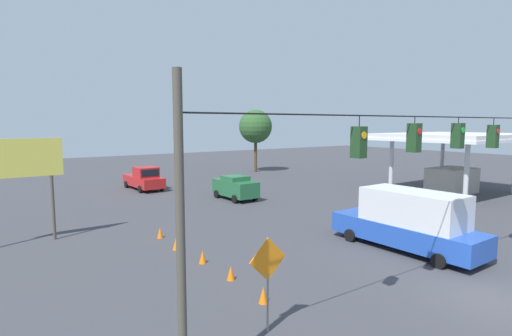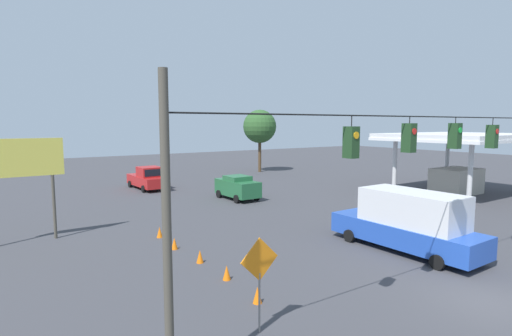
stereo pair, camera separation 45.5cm
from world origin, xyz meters
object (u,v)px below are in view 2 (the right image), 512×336
traffic_cone_fifth (160,232)px  roadside_billboard (22,166)px  traffic_cone_third (200,256)px  traffic_cone_second (227,273)px  box_truck_blue_crossing_near (408,222)px  traffic_cone_fourth (174,243)px  traffic_cone_nearest (257,295)px  pickup_truck_red_withflow_deep (148,179)px  tree_horizon_left (260,127)px  gas_station (458,150)px  sedan_green_oncoming_deep (237,187)px  work_zone_sign (259,267)px  overhead_signal_span (453,164)px

traffic_cone_fifth → roadside_billboard: (5.97, -2.95, 3.64)m
traffic_cone_third → traffic_cone_second: bearing=90.7°
traffic_cone_second → box_truck_blue_crossing_near: bearing=169.2°
traffic_cone_fourth → traffic_cone_fifth: 2.35m
traffic_cone_third → traffic_cone_fourth: bearing=-85.5°
traffic_cone_nearest → roadside_billboard: bearing=-64.4°
pickup_truck_red_withflow_deep → traffic_cone_second: (4.68, 22.96, -0.69)m
pickup_truck_red_withflow_deep → tree_horizon_left: bearing=-162.3°
traffic_cone_fifth → gas_station: (-26.24, 1.40, 3.52)m
pickup_truck_red_withflow_deep → traffic_cone_third: size_ratio=9.49×
sedan_green_oncoming_deep → work_zone_sign: (10.20, 18.02, 1.00)m
traffic_cone_third → roadside_billboard: roadside_billboard is taller
pickup_truck_red_withflow_deep → traffic_cone_third: 21.19m
traffic_cone_nearest → tree_horizon_left: 37.40m
traffic_cone_nearest → tree_horizon_left: size_ratio=0.07×
traffic_cone_second → traffic_cone_third: (0.03, -2.31, 0.00)m
sedan_green_oncoming_deep → tree_horizon_left: 18.97m
traffic_cone_nearest → work_zone_sign: 2.55m
overhead_signal_span → traffic_cone_nearest: size_ratio=37.99×
gas_station → pickup_truck_red_withflow_deep: bearing=-38.9°
traffic_cone_second → traffic_cone_third: bearing=-89.3°
gas_station → work_zone_sign: gas_station is taller
traffic_cone_nearest → traffic_cone_second: bearing=-93.6°
traffic_cone_fourth → tree_horizon_left: bearing=-132.0°
pickup_truck_red_withflow_deep → traffic_cone_fifth: size_ratio=9.49×
sedan_green_oncoming_deep → traffic_cone_third: size_ratio=7.29×
box_truck_blue_crossing_near → work_zone_sign: box_truck_blue_crossing_near is taller
traffic_cone_nearest → traffic_cone_fourth: 7.07m
traffic_cone_second → work_zone_sign: (1.17, 3.96, 1.70)m
gas_station → work_zone_sign: size_ratio=4.14×
overhead_signal_span → traffic_cone_second: overhead_signal_span is taller
pickup_truck_red_withflow_deep → gas_station: bearing=141.1°
traffic_cone_fourth → traffic_cone_fifth: same height
gas_station → overhead_signal_span: bearing=28.8°
roadside_billboard → tree_horizon_left: (-26.92, -18.11, 1.74)m
sedan_green_oncoming_deep → gas_station: bearing=153.9°
box_truck_blue_crossing_near → work_zone_sign: bearing=12.6°
traffic_cone_third → traffic_cone_fifth: size_ratio=1.00×
sedan_green_oncoming_deep → traffic_cone_fourth: 13.15m
pickup_truck_red_withflow_deep → traffic_cone_fourth: (4.90, 18.24, -0.69)m
pickup_truck_red_withflow_deep → traffic_cone_third: bearing=77.2°
pickup_truck_red_withflow_deep → traffic_cone_second: bearing=78.5°
traffic_cone_nearest → sedan_green_oncoming_deep: bearing=-119.2°
overhead_signal_span → gas_station: size_ratio=1.87×
traffic_cone_second → work_zone_sign: work_zone_sign is taller
traffic_cone_fifth → roadside_billboard: size_ratio=0.11×
overhead_signal_span → gas_station: (-19.67, -10.82, -0.79)m
box_truck_blue_crossing_near → pickup_truck_red_withflow_deep: box_truck_blue_crossing_near is taller
traffic_cone_second → tree_horizon_left: bearing=-126.6°
overhead_signal_span → traffic_cone_fourth: size_ratio=37.99×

